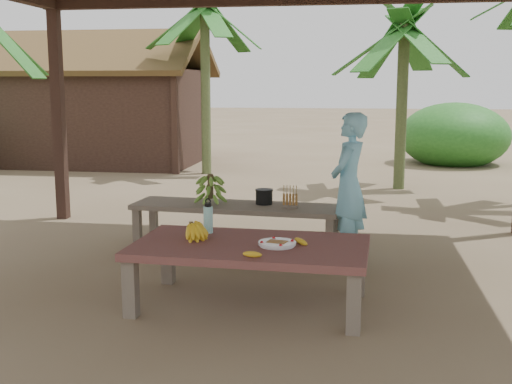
% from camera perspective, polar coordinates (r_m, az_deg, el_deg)
% --- Properties ---
extents(ground, '(80.00, 80.00, 0.00)m').
position_cam_1_polar(ground, '(5.68, -0.82, -8.00)').
color(ground, brown).
rests_on(ground, ground).
extents(work_table, '(1.84, 1.08, 0.50)m').
position_cam_1_polar(work_table, '(4.98, -0.50, -5.32)').
color(work_table, brown).
rests_on(work_table, ground).
extents(bench, '(2.24, 0.76, 0.45)m').
position_cam_1_polar(bench, '(6.82, -1.81, -1.58)').
color(bench, brown).
rests_on(bench, ground).
extents(ripe_banana_bunch, '(0.29, 0.27, 0.15)m').
position_cam_1_polar(ripe_banana_bunch, '(5.11, -5.79, -3.34)').
color(ripe_banana_bunch, yellow).
rests_on(ripe_banana_bunch, work_table).
extents(plate, '(0.29, 0.29, 0.04)m').
position_cam_1_polar(plate, '(4.89, 1.89, -4.62)').
color(plate, white).
rests_on(plate, work_table).
extents(loose_banana_front, '(0.15, 0.09, 0.04)m').
position_cam_1_polar(loose_banana_front, '(4.57, -0.33, -5.56)').
color(loose_banana_front, yellow).
rests_on(loose_banana_front, work_table).
extents(loose_banana_side, '(0.13, 0.14, 0.04)m').
position_cam_1_polar(loose_banana_side, '(4.95, 4.02, -4.41)').
color(loose_banana_side, yellow).
rests_on(loose_banana_side, work_table).
extents(water_flask, '(0.08, 0.08, 0.29)m').
position_cam_1_polar(water_flask, '(5.30, -4.27, -2.36)').
color(water_flask, '#3EC2B9').
rests_on(water_flask, work_table).
extents(green_banana_stalk, '(0.31, 0.31, 0.34)m').
position_cam_1_polar(green_banana_stalk, '(6.85, -4.07, 0.35)').
color(green_banana_stalk, '#598C2D').
rests_on(green_banana_stalk, bench).
extents(cooking_pot, '(0.18, 0.18, 0.15)m').
position_cam_1_polar(cooking_pot, '(6.82, 0.73, -0.45)').
color(cooking_pot, black).
rests_on(cooking_pot, bench).
extents(skewer_rack, '(0.19, 0.09, 0.24)m').
position_cam_1_polar(skewer_rack, '(6.61, 3.06, -0.40)').
color(skewer_rack, '#A57F47').
rests_on(skewer_rack, bench).
extents(woman, '(0.50, 0.61, 1.44)m').
position_cam_1_polar(woman, '(6.45, 8.24, 0.63)').
color(woman, '#78C7E4').
rests_on(woman, ground).
extents(hut, '(4.40, 3.43, 2.85)m').
position_cam_1_polar(hut, '(14.41, -13.27, 6.93)').
color(hut, black).
rests_on(hut, ground).
extents(banana_plant_n, '(1.80, 1.80, 2.85)m').
position_cam_1_polar(banana_plant_n, '(10.75, 13.02, 12.87)').
color(banana_plant_n, '#596638').
rests_on(banana_plant_n, ground).
extents(banana_plant_nw, '(1.80, 1.80, 3.38)m').
position_cam_1_polar(banana_plant_nw, '(12.38, -4.58, 15.00)').
color(banana_plant_nw, '#596638').
rests_on(banana_plant_nw, ground).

